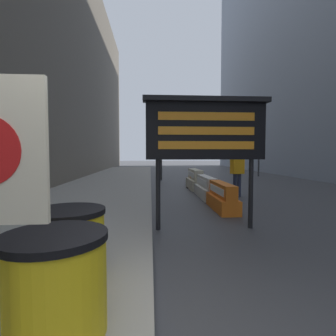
{
  "coord_description": "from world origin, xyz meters",
  "views": [
    {
      "loc": [
        -0.03,
        -1.75,
        1.62
      ],
      "look_at": [
        0.4,
        4.68,
        1.27
      ],
      "focal_mm": 28.0,
      "sensor_mm": 36.0,
      "label": 1
    }
  ],
  "objects_px": {
    "traffic_cone_near": "(191,181)",
    "pedestrian_worker": "(237,169)",
    "traffic_cone_mid": "(217,189)",
    "jersey_barrier_orange_near": "(222,198)",
    "jersey_barrier_white": "(206,188)",
    "jersey_barrier_cream": "(195,180)",
    "traffic_light_far_side": "(260,131)",
    "barrel_drum_foreground": "(55,284)",
    "message_board": "(206,130)",
    "barrel_drum_middle": "(69,244)",
    "traffic_light_near_curb": "(161,128)"
  },
  "relations": [
    {
      "from": "traffic_cone_near",
      "to": "pedestrian_worker",
      "type": "distance_m",
      "value": 2.94
    },
    {
      "from": "traffic_cone_near",
      "to": "traffic_cone_mid",
      "type": "bearing_deg",
      "value": -76.79
    },
    {
      "from": "traffic_cone_mid",
      "to": "jersey_barrier_orange_near",
      "type": "bearing_deg",
      "value": -100.58
    },
    {
      "from": "jersey_barrier_white",
      "to": "jersey_barrier_cream",
      "type": "bearing_deg",
      "value": 90.0
    },
    {
      "from": "traffic_light_far_side",
      "to": "jersey_barrier_cream",
      "type": "bearing_deg",
      "value": -132.24
    },
    {
      "from": "jersey_barrier_cream",
      "to": "traffic_cone_mid",
      "type": "distance_m",
      "value": 2.29
    },
    {
      "from": "barrel_drum_foreground",
      "to": "message_board",
      "type": "height_order",
      "value": "message_board"
    },
    {
      "from": "jersey_barrier_orange_near",
      "to": "jersey_barrier_cream",
      "type": "distance_m",
      "value": 4.59
    },
    {
      "from": "barrel_drum_middle",
      "to": "jersey_barrier_cream",
      "type": "bearing_deg",
      "value": 71.32
    },
    {
      "from": "traffic_light_near_curb",
      "to": "traffic_light_far_side",
      "type": "height_order",
      "value": "traffic_light_far_side"
    },
    {
      "from": "barrel_drum_middle",
      "to": "traffic_cone_mid",
      "type": "xyz_separation_m",
      "value": [
        3.46,
        6.7,
        -0.3
      ]
    },
    {
      "from": "barrel_drum_foreground",
      "to": "pedestrian_worker",
      "type": "distance_m",
      "value": 8.68
    },
    {
      "from": "jersey_barrier_orange_near",
      "to": "traffic_light_far_side",
      "type": "height_order",
      "value": "traffic_light_far_side"
    },
    {
      "from": "jersey_barrier_orange_near",
      "to": "jersey_barrier_cream",
      "type": "relative_size",
      "value": 0.92
    },
    {
      "from": "barrel_drum_foreground",
      "to": "traffic_light_far_side",
      "type": "xyz_separation_m",
      "value": [
        8.58,
        16.2,
        2.65
      ]
    },
    {
      "from": "message_board",
      "to": "traffic_cone_near",
      "type": "relative_size",
      "value": 3.87
    },
    {
      "from": "barrel_drum_middle",
      "to": "jersey_barrier_white",
      "type": "bearing_deg",
      "value": 65.26
    },
    {
      "from": "message_board",
      "to": "traffic_light_near_curb",
      "type": "xyz_separation_m",
      "value": [
        -0.51,
        10.42,
        1.04
      ]
    },
    {
      "from": "message_board",
      "to": "jersey_barrier_white",
      "type": "bearing_deg",
      "value": 77.57
    },
    {
      "from": "traffic_cone_mid",
      "to": "traffic_light_far_side",
      "type": "relative_size",
      "value": 0.13
    },
    {
      "from": "jersey_barrier_orange_near",
      "to": "jersey_barrier_white",
      "type": "xyz_separation_m",
      "value": [
        0.0,
        2.21,
        0.0
      ]
    },
    {
      "from": "traffic_cone_near",
      "to": "traffic_cone_mid",
      "type": "height_order",
      "value": "traffic_cone_near"
    },
    {
      "from": "traffic_light_near_curb",
      "to": "jersey_barrier_white",
      "type": "bearing_deg",
      "value": -77.38
    },
    {
      "from": "barrel_drum_middle",
      "to": "jersey_barrier_white",
      "type": "relative_size",
      "value": 0.4
    },
    {
      "from": "barrel_drum_foreground",
      "to": "message_board",
      "type": "distance_m",
      "value": 4.22
    },
    {
      "from": "traffic_light_far_side",
      "to": "traffic_light_near_curb",
      "type": "bearing_deg",
      "value": -161.64
    },
    {
      "from": "barrel_drum_middle",
      "to": "pedestrian_worker",
      "type": "bearing_deg",
      "value": 57.61
    },
    {
      "from": "barrel_drum_middle",
      "to": "traffic_light_near_curb",
      "type": "bearing_deg",
      "value": 82.89
    },
    {
      "from": "message_board",
      "to": "jersey_barrier_cream",
      "type": "xyz_separation_m",
      "value": [
        0.9,
        6.47,
        -1.72
      ]
    },
    {
      "from": "barrel_drum_foreground",
      "to": "barrel_drum_middle",
      "type": "bearing_deg",
      "value": 100.84
    },
    {
      "from": "traffic_cone_mid",
      "to": "message_board",
      "type": "bearing_deg",
      "value": -107.58
    },
    {
      "from": "jersey_barrier_white",
      "to": "traffic_light_near_curb",
      "type": "height_order",
      "value": "traffic_light_near_curb"
    },
    {
      "from": "jersey_barrier_orange_near",
      "to": "traffic_light_far_side",
      "type": "xyz_separation_m",
      "value": [
        5.74,
        10.91,
        2.88
      ]
    },
    {
      "from": "traffic_light_far_side",
      "to": "jersey_barrier_white",
      "type": "bearing_deg",
      "value": -123.41
    },
    {
      "from": "message_board",
      "to": "traffic_light_far_side",
      "type": "relative_size",
      "value": 0.62
    },
    {
      "from": "jersey_barrier_orange_near",
      "to": "jersey_barrier_white",
      "type": "height_order",
      "value": "same"
    },
    {
      "from": "barrel_drum_foreground",
      "to": "traffic_cone_near",
      "type": "relative_size",
      "value": 1.17
    },
    {
      "from": "jersey_barrier_orange_near",
      "to": "traffic_cone_mid",
      "type": "height_order",
      "value": "jersey_barrier_orange_near"
    },
    {
      "from": "pedestrian_worker",
      "to": "jersey_barrier_cream",
      "type": "bearing_deg",
      "value": 103.66
    },
    {
      "from": "barrel_drum_foreground",
      "to": "jersey_barrier_white",
      "type": "distance_m",
      "value": 8.02
    },
    {
      "from": "jersey_barrier_orange_near",
      "to": "traffic_light_near_curb",
      "type": "xyz_separation_m",
      "value": [
        -1.42,
        8.53,
        2.82
      ]
    },
    {
      "from": "jersey_barrier_cream",
      "to": "jersey_barrier_orange_near",
      "type": "bearing_deg",
      "value": -90.0
    },
    {
      "from": "jersey_barrier_orange_near",
      "to": "jersey_barrier_cream",
      "type": "xyz_separation_m",
      "value": [
        -0.0,
        4.59,
        0.05
      ]
    },
    {
      "from": "traffic_light_far_side",
      "to": "traffic_cone_near",
      "type": "bearing_deg",
      "value": -134.18
    },
    {
      "from": "message_board",
      "to": "traffic_light_far_side",
      "type": "bearing_deg",
      "value": 62.56
    },
    {
      "from": "barrel_drum_middle",
      "to": "jersey_barrier_white",
      "type": "height_order",
      "value": "barrel_drum_middle"
    },
    {
      "from": "barrel_drum_middle",
      "to": "traffic_light_near_curb",
      "type": "relative_size",
      "value": 0.19
    },
    {
      "from": "traffic_light_near_curb",
      "to": "traffic_light_far_side",
      "type": "xyz_separation_m",
      "value": [
        7.15,
        2.37,
        0.06
      ]
    },
    {
      "from": "traffic_cone_mid",
      "to": "traffic_light_near_curb",
      "type": "relative_size",
      "value": 0.13
    },
    {
      "from": "jersey_barrier_orange_near",
      "to": "barrel_drum_foreground",
      "type": "bearing_deg",
      "value": -118.24
    }
  ]
}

